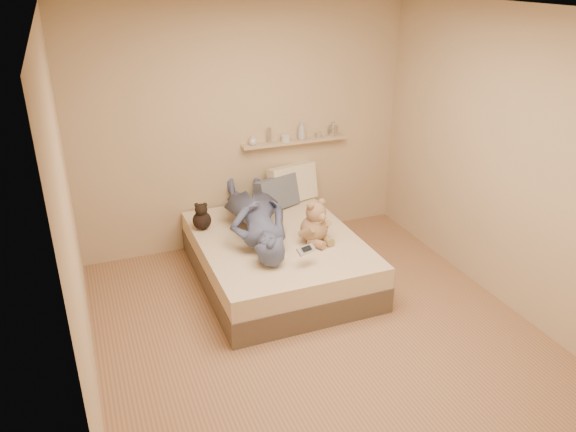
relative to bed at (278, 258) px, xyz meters
name	(u,v)px	position (x,y,z in m)	size (l,w,h in m)	color
room	(319,189)	(0.00, -0.93, 1.08)	(3.80, 3.80, 3.80)	#9A6F4F
bed	(278,258)	(0.00, 0.00, 0.00)	(1.50, 1.90, 0.45)	brown
game_console	(306,250)	(0.04, -0.60, 0.38)	(0.19, 0.12, 0.06)	silver
teddy_bear	(315,225)	(0.30, -0.21, 0.40)	(0.34, 0.35, 0.43)	#987053
dark_plush	(202,218)	(-0.63, 0.46, 0.35)	(0.19, 0.19, 0.29)	black
pillow_cream	(292,183)	(0.49, 0.83, 0.43)	(0.55, 0.16, 0.40)	beige
pillow_grey	(277,193)	(0.25, 0.69, 0.40)	(0.50, 0.14, 0.34)	slate
person	(255,216)	(-0.16, 0.18, 0.41)	(0.57, 1.58, 0.38)	#45496C
wall_shelf	(295,142)	(0.55, 0.91, 0.88)	(1.20, 0.12, 0.03)	tan
shelf_bottles	(298,133)	(0.58, 0.91, 0.97)	(1.04, 0.10, 0.21)	silver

